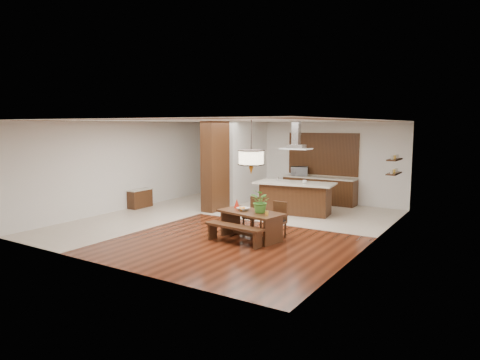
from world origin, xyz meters
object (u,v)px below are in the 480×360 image
Objects in this scene: microwave at (299,171)px; island_cup at (305,182)px; hallway_console at (140,199)px; dining_bench at (234,234)px; dining_table at (251,219)px; range_hood at (296,135)px; fruit_bowl at (243,209)px; foliage_plant at (261,201)px; dining_chair_right at (277,220)px; kitchen_island at (295,198)px; pendant_lantern at (251,147)px; dining_chair_left at (252,215)px.

island_cup is at bearing -83.99° from microwave.
hallway_console is 0.57× the size of dining_bench.
range_hood is at bearing 95.85° from dining_table.
dining_bench is at bearing -79.29° from fruit_bowl.
island_cup is (-0.25, 3.15, 0.10)m from foliage_plant.
range_hood is (-0.84, 2.88, 2.02)m from dining_chair_right.
fruit_bowl reaches higher than hallway_console.
island_cup is at bearing 18.39° from hallway_console.
kitchen_island is (-0.34, 3.28, 0.02)m from dining_table.
dining_bench is 1.71× the size of range_hood.
pendant_lantern is at bearing -3.43° from fruit_bowl.
dining_chair_right reaches higher than fruit_bowl.
range_hood reaches higher than dining_chair_right.
microwave reaches higher than dining_table.
dining_chair_left is 2.71m from kitchen_island.
dining_chair_right is 0.99× the size of range_hood.
hallway_console is 5.55m from island_cup.
hallway_console is 0.34× the size of kitchen_island.
island_cup is (0.04, 3.15, 0.56)m from dining_table.
kitchen_island is (-0.62, 3.28, -0.45)m from foliage_plant.
range_hood is 1.51× the size of microwave.
pendant_lantern is at bearing 178.74° from foliage_plant.
range_hood is at bearing 82.71° from kitchen_island.
dining_bench is 11.64× the size of island_cup.
hallway_console is 6.64× the size of island_cup.
dining_chair_right is 1.91m from pendant_lantern.
fruit_bowl is 3.71m from range_hood.
range_hood is (-0.34, 3.28, 0.22)m from pendant_lantern.
dining_chair_left is at bearing -9.74° from hallway_console.
dining_chair_right is 1.56× the size of foliage_plant.
dining_bench is at bearing -101.76° from pendant_lantern.
island_cup is (5.22, 1.74, 0.75)m from hallway_console.
range_hood is 2.63m from microwave.
range_hood reaches higher than island_cup.
foliage_plant is (-0.22, -0.41, 0.52)m from dining_chair_right.
hallway_console is 0.97× the size of dining_chair_left.
island_cup is at bearing 89.33° from pendant_lantern.
island_cup reaches higher than dining_table.
pendant_lantern is (5.19, -1.41, 1.93)m from hallway_console.
pendant_lantern is at bearing -138.13° from dining_chair_right.
fruit_bowl is at bearing -94.88° from island_cup.
dining_chair_left is at bearing -101.92° from microwave.
dining_chair_right is 0.69m from foliage_plant.
dining_chair_right is (5.69, -1.01, 0.13)m from hallway_console.
microwave is (-0.92, 5.37, 0.40)m from fruit_bowl.
kitchen_island is (4.85, 1.87, 0.20)m from hallway_console.
fruit_bowl is at bearing -15.73° from hallway_console.
dining_chair_left is at bearing 171.16° from dining_chair_right.
island_cup is at bearing 89.33° from dining_table.
kitchen_island is at bearing 100.70° from foliage_plant.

